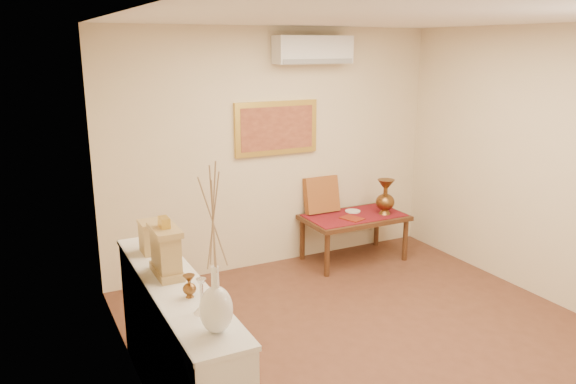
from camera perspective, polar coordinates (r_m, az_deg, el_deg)
floor at (r=5.02m, az=10.38°, el=-15.43°), size 4.50×4.50×0.00m
ceiling at (r=4.36m, az=12.08°, el=17.02°), size 4.50×4.50×0.00m
wall_back at (r=6.38m, az=-1.27°, el=4.32°), size 4.00×0.02×2.70m
wall_left at (r=3.67m, az=-14.45°, el=-4.04°), size 0.02×4.50×2.70m
wall_right at (r=5.92m, az=26.68°, el=1.93°), size 0.02×4.50×2.70m
white_vase at (r=2.99m, az=-7.52°, el=-5.72°), size 0.18×0.18×0.97m
candlestick at (r=3.35m, az=-8.76°, el=-10.39°), size 0.10×0.10×0.22m
brass_urn_small at (r=3.57m, az=-10.00°, el=-9.06°), size 0.09×0.09×0.19m
table_cloth at (r=6.67m, az=6.76°, el=-2.37°), size 1.14×0.59×0.01m
brass_urn_tall at (r=6.70m, az=9.87°, el=-0.12°), size 0.22×0.22×0.51m
plate at (r=6.80m, az=6.60°, el=-1.94°), size 0.18×0.18×0.01m
menu at (r=6.51m, az=6.52°, el=-2.68°), size 0.25×0.29×0.01m
cushion at (r=6.69m, az=3.42°, el=-0.27°), size 0.43×0.19×0.44m
display_ledge at (r=4.06m, az=-11.16°, el=-15.28°), size 0.37×2.02×0.98m
mantel_clock at (r=3.90m, az=-12.28°, el=-5.82°), size 0.17×0.36×0.41m
wooden_chest at (r=4.35m, az=-13.70°, el=-4.45°), size 0.16×0.21×0.24m
low_table at (r=6.69m, az=6.75°, el=-2.94°), size 1.20×0.70×0.55m
painting at (r=6.32m, az=-1.18°, el=6.51°), size 1.00×0.06×0.60m
ac_unit at (r=6.34m, az=2.57°, el=14.23°), size 0.90×0.25×0.30m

